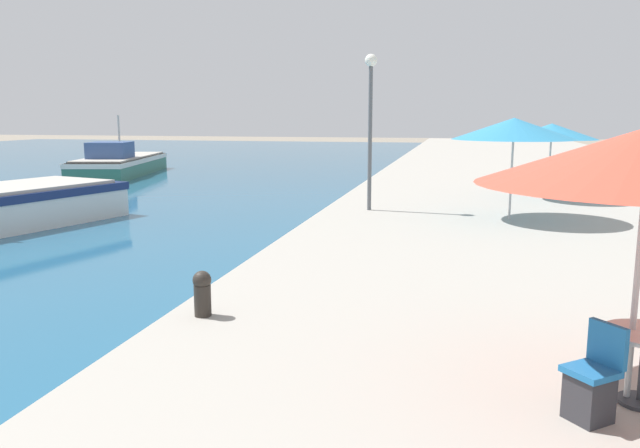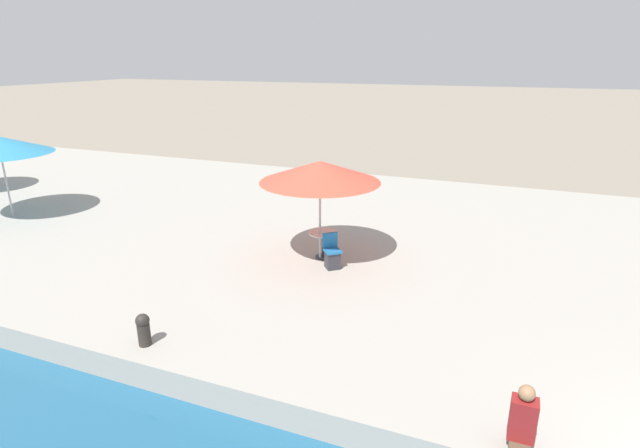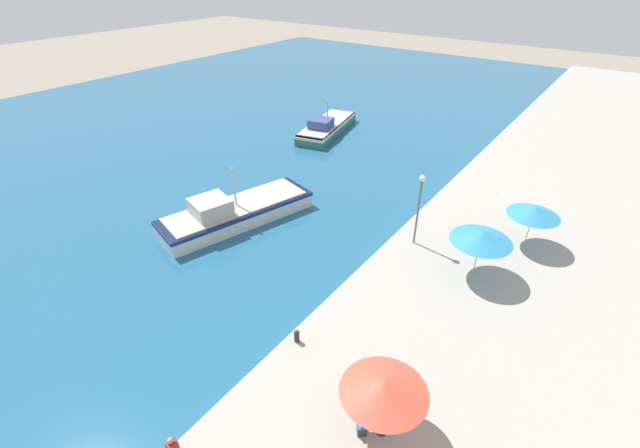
# 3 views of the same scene
# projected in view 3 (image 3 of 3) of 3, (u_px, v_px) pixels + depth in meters

# --- Properties ---
(water_basin) EXTENTS (56.00, 90.00, 0.04)m
(water_basin) POSITION_uv_depth(u_px,v_px,m) (253.00, 105.00, 52.72)
(water_basin) COLOR #235B7F
(water_basin) RESTS_ON ground_plane
(quay_promenade) EXTENTS (16.00, 90.00, 0.59)m
(quay_promenade) POSITION_uv_depth(u_px,v_px,m) (577.00, 179.00, 34.63)
(quay_promenade) COLOR #A39E93
(quay_promenade) RESTS_ON ground_plane
(fishing_boat_near) EXTENTS (6.01, 11.09, 3.97)m
(fishing_boat_near) POSITION_uv_depth(u_px,v_px,m) (235.00, 211.00, 29.19)
(fishing_boat_near) COLOR silver
(fishing_boat_near) RESTS_ON water_basin
(fishing_boat_mid) EXTENTS (5.07, 10.01, 3.38)m
(fishing_boat_mid) POSITION_uv_depth(u_px,v_px,m) (327.00, 127.00, 44.04)
(fishing_boat_mid) COLOR #33705B
(fishing_boat_mid) RESTS_ON water_basin
(cafe_umbrella_pink) EXTENTS (3.16, 3.16, 2.70)m
(cafe_umbrella_pink) POSITION_uv_depth(u_px,v_px,m) (384.00, 387.00, 14.73)
(cafe_umbrella_pink) COLOR #B7B7B7
(cafe_umbrella_pink) RESTS_ON quay_promenade
(cafe_umbrella_white) EXTENTS (3.29, 3.29, 2.75)m
(cafe_umbrella_white) POSITION_uv_depth(u_px,v_px,m) (482.00, 236.00, 22.60)
(cafe_umbrella_white) COLOR #B7B7B7
(cafe_umbrella_white) RESTS_ON quay_promenade
(cafe_umbrella_striped) EXTENTS (3.01, 3.01, 2.54)m
(cafe_umbrella_striped) POSITION_uv_depth(u_px,v_px,m) (534.00, 212.00, 25.14)
(cafe_umbrella_striped) COLOR #B7B7B7
(cafe_umbrella_striped) RESTS_ON quay_promenade
(cafe_table) EXTENTS (0.80, 0.80, 0.74)m
(cafe_table) POSITION_uv_depth(u_px,v_px,m) (382.00, 423.00, 15.64)
(cafe_table) COLOR #333338
(cafe_table) RESTS_ON quay_promenade
(cafe_chair_left) EXTENTS (0.59, 0.58, 0.91)m
(cafe_chair_left) POSITION_uv_depth(u_px,v_px,m) (362.00, 427.00, 15.71)
(cafe_chair_left) COLOR #2D2D33
(cafe_chair_left) RESTS_ON quay_promenade
(person_at_quay) EXTENTS (0.55, 0.36, 1.02)m
(person_at_quay) POSITION_uv_depth(u_px,v_px,m) (172.00, 447.00, 14.94)
(person_at_quay) COLOR brown
(person_at_quay) RESTS_ON quay_promenade
(mooring_bollard) EXTENTS (0.26, 0.26, 0.65)m
(mooring_bollard) POSITION_uv_depth(u_px,v_px,m) (297.00, 336.00, 19.48)
(mooring_bollard) COLOR #2D2823
(mooring_bollard) RESTS_ON quay_promenade
(lamppost) EXTENTS (0.36, 0.36, 4.56)m
(lamppost) POSITION_uv_depth(u_px,v_px,m) (420.00, 198.00, 24.80)
(lamppost) COLOR #565B60
(lamppost) RESTS_ON quay_promenade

